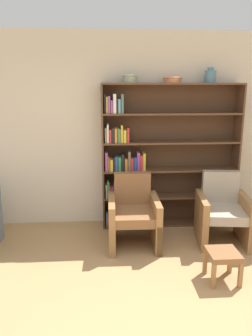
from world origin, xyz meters
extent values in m
cube|color=beige|center=(0.00, 2.61, 1.38)|extent=(12.00, 0.06, 2.75)
cube|color=brown|center=(-0.62, 2.42, 1.02)|extent=(0.02, 0.30, 2.05)
cube|color=brown|center=(1.31, 2.42, 1.02)|extent=(0.02, 0.30, 2.05)
cube|color=brown|center=(0.35, 2.42, 2.04)|extent=(1.91, 0.30, 0.03)
cube|color=brown|center=(0.35, 2.42, 0.01)|extent=(1.91, 0.30, 0.03)
cube|color=#492F1E|center=(0.35, 2.56, 1.02)|extent=(1.91, 0.01, 2.05)
cube|color=#669EB2|center=(-0.57, 2.35, 0.13)|extent=(0.02, 0.13, 0.21)
cube|color=red|center=(-0.54, 2.35, 0.11)|extent=(0.03, 0.13, 0.18)
cube|color=#388C47|center=(-0.51, 2.36, 0.12)|extent=(0.02, 0.13, 0.19)
cube|color=#7F6B4C|center=(-0.48, 2.38, 0.14)|extent=(0.03, 0.18, 0.24)
cube|color=#994C99|center=(-0.44, 2.35, 0.14)|extent=(0.02, 0.13, 0.23)
cube|color=#B2A899|center=(-0.40, 2.36, 0.16)|extent=(0.04, 0.15, 0.27)
cube|color=black|center=(-0.37, 2.36, 0.13)|extent=(0.02, 0.14, 0.22)
cube|color=#4C756B|center=(-0.35, 2.37, 0.12)|extent=(0.02, 0.16, 0.18)
cube|color=#669EB2|center=(-0.32, 2.37, 0.13)|extent=(0.03, 0.16, 0.21)
cube|color=#7F6B4C|center=(-0.28, 2.38, 0.16)|extent=(0.04, 0.18, 0.28)
cube|color=#669EB2|center=(-0.23, 2.36, 0.14)|extent=(0.04, 0.14, 0.22)
cube|color=#B2A899|center=(-0.18, 2.35, 0.11)|extent=(0.04, 0.13, 0.17)
cube|color=orange|center=(-0.15, 2.36, 0.15)|extent=(0.02, 0.14, 0.25)
cube|color=brown|center=(0.35, 2.42, 0.44)|extent=(1.91, 0.30, 0.03)
cube|color=#B2A899|center=(-0.58, 2.35, 0.55)|extent=(0.02, 0.13, 0.21)
cube|color=#388C47|center=(-0.55, 2.35, 0.58)|extent=(0.03, 0.13, 0.25)
cube|color=red|center=(-0.52, 2.38, 0.55)|extent=(0.02, 0.19, 0.19)
cube|color=#994C99|center=(-0.49, 2.35, 0.53)|extent=(0.03, 0.13, 0.17)
cube|color=orange|center=(-0.46, 2.38, 0.55)|extent=(0.03, 0.18, 0.20)
cube|color=red|center=(-0.43, 2.35, 0.54)|extent=(0.02, 0.12, 0.18)
cube|color=gold|center=(-0.40, 2.39, 0.56)|extent=(0.02, 0.20, 0.22)
cube|color=gold|center=(-0.37, 2.39, 0.54)|extent=(0.03, 0.20, 0.19)
cube|color=#B2A899|center=(-0.32, 2.37, 0.57)|extent=(0.04, 0.17, 0.25)
cube|color=black|center=(-0.28, 2.35, 0.58)|extent=(0.03, 0.13, 0.27)
cube|color=#669EB2|center=(-0.25, 2.38, 0.54)|extent=(0.02, 0.18, 0.18)
cube|color=black|center=(-0.22, 2.35, 0.55)|extent=(0.02, 0.13, 0.21)
cube|color=brown|center=(0.35, 2.42, 0.84)|extent=(1.91, 0.30, 0.02)
cube|color=#994C99|center=(-0.57, 2.37, 0.98)|extent=(0.03, 0.16, 0.26)
cube|color=orange|center=(-0.53, 2.36, 0.95)|extent=(0.02, 0.15, 0.19)
cube|color=gold|center=(-0.50, 2.37, 0.93)|extent=(0.04, 0.16, 0.17)
cube|color=black|center=(-0.46, 2.38, 0.95)|extent=(0.02, 0.17, 0.20)
cube|color=#334CB2|center=(-0.43, 2.36, 0.95)|extent=(0.03, 0.15, 0.20)
cube|color=#388C47|center=(-0.39, 2.36, 0.95)|extent=(0.04, 0.14, 0.20)
cube|color=black|center=(-0.34, 2.38, 0.97)|extent=(0.04, 0.18, 0.24)
cube|color=orange|center=(-0.29, 2.36, 0.94)|extent=(0.04, 0.14, 0.17)
cube|color=#7F6B4C|center=(-0.25, 2.36, 0.99)|extent=(0.03, 0.14, 0.27)
cube|color=red|center=(-0.21, 2.36, 0.94)|extent=(0.04, 0.14, 0.18)
cube|color=#334CB2|center=(-0.16, 2.37, 0.94)|extent=(0.03, 0.16, 0.19)
cube|color=#994C99|center=(-0.12, 2.36, 0.98)|extent=(0.03, 0.15, 0.26)
cube|color=red|center=(-0.08, 2.36, 0.96)|extent=(0.04, 0.14, 0.22)
cube|color=gold|center=(-0.04, 2.37, 0.97)|extent=(0.04, 0.17, 0.25)
cube|color=brown|center=(0.35, 2.42, 1.24)|extent=(1.91, 0.30, 0.02)
cube|color=#7F6B4C|center=(-0.57, 2.36, 1.35)|extent=(0.03, 0.15, 0.21)
cube|color=white|center=(-0.54, 2.38, 1.38)|extent=(0.02, 0.19, 0.25)
cube|color=red|center=(-0.51, 2.37, 1.34)|extent=(0.03, 0.16, 0.18)
cube|color=black|center=(-0.47, 2.35, 1.35)|extent=(0.04, 0.13, 0.20)
cube|color=orange|center=(-0.44, 2.37, 1.35)|extent=(0.03, 0.16, 0.20)
cube|color=#388C47|center=(-0.40, 2.38, 1.35)|extent=(0.02, 0.18, 0.20)
cube|color=#7F6B4C|center=(-0.38, 2.39, 1.34)|extent=(0.02, 0.20, 0.19)
cube|color=gold|center=(-0.35, 2.37, 1.37)|extent=(0.03, 0.17, 0.24)
cube|color=gold|center=(-0.31, 2.38, 1.34)|extent=(0.04, 0.17, 0.18)
cube|color=red|center=(-0.27, 2.37, 1.35)|extent=(0.03, 0.15, 0.21)
cube|color=brown|center=(0.35, 2.42, 1.64)|extent=(1.91, 0.30, 0.02)
cube|color=black|center=(-0.58, 2.38, 1.78)|extent=(0.02, 0.19, 0.25)
cube|color=gold|center=(-0.55, 2.38, 1.76)|extent=(0.02, 0.19, 0.22)
cube|color=#994C99|center=(-0.52, 2.37, 1.76)|extent=(0.03, 0.17, 0.23)
cube|color=#994C99|center=(-0.49, 2.37, 1.74)|extent=(0.03, 0.16, 0.17)
cube|color=white|center=(-0.45, 2.38, 1.78)|extent=(0.04, 0.18, 0.26)
cube|color=black|center=(-0.41, 2.37, 1.75)|extent=(0.02, 0.16, 0.20)
cube|color=#669EB2|center=(-0.38, 2.37, 1.74)|extent=(0.03, 0.15, 0.19)
cube|color=#4C756B|center=(-0.34, 2.36, 1.78)|extent=(0.03, 0.14, 0.25)
cylinder|color=gray|center=(-0.24, 2.42, 2.10)|extent=(0.18, 0.18, 0.10)
torus|color=gray|center=(-0.24, 2.42, 2.14)|extent=(0.21, 0.21, 0.02)
cylinder|color=#C67547|center=(0.34, 2.42, 2.08)|extent=(0.22, 0.22, 0.07)
torus|color=#C67547|center=(0.34, 2.42, 2.11)|extent=(0.25, 0.25, 0.02)
cylinder|color=slate|center=(0.86, 2.42, 2.13)|extent=(0.15, 0.15, 0.16)
cylinder|color=slate|center=(0.86, 2.42, 2.23)|extent=(0.08, 0.08, 0.04)
cube|color=olive|center=(0.04, 1.46, 0.19)|extent=(0.07, 0.07, 0.39)
cube|color=olive|center=(-0.53, 1.47, 0.19)|extent=(0.07, 0.07, 0.39)
cube|color=olive|center=(0.05, 2.07, 0.19)|extent=(0.07, 0.07, 0.39)
cube|color=olive|center=(-0.52, 2.08, 0.19)|extent=(0.07, 0.07, 0.39)
cube|color=brown|center=(-0.24, 1.77, 0.42)|extent=(0.49, 0.65, 0.12)
cube|color=brown|center=(-0.23, 2.05, 0.67)|extent=(0.48, 0.13, 0.45)
cube|color=olive|center=(0.04, 1.76, 0.31)|extent=(0.09, 0.68, 0.63)
cube|color=olive|center=(-0.52, 1.77, 0.31)|extent=(0.09, 0.68, 0.63)
cube|color=olive|center=(1.18, 1.43, 0.19)|extent=(0.08, 0.08, 0.39)
cube|color=olive|center=(0.61, 1.50, 0.19)|extent=(0.08, 0.08, 0.39)
cube|color=olive|center=(1.26, 2.03, 0.19)|extent=(0.08, 0.08, 0.39)
cube|color=olive|center=(0.69, 2.11, 0.19)|extent=(0.08, 0.08, 0.39)
cube|color=tan|center=(0.93, 1.77, 0.42)|extent=(0.56, 0.70, 0.12)
cube|color=tan|center=(0.97, 2.04, 0.67)|extent=(0.49, 0.18, 0.45)
cube|color=olive|center=(1.21, 1.73, 0.31)|extent=(0.17, 0.68, 0.63)
cube|color=olive|center=(0.66, 1.80, 0.31)|extent=(0.17, 0.68, 0.63)
cube|color=olive|center=(0.48, 1.04, 0.14)|extent=(0.04, 0.04, 0.27)
cube|color=olive|center=(0.76, 1.04, 0.14)|extent=(0.04, 0.04, 0.27)
cube|color=olive|center=(0.48, 0.76, 0.14)|extent=(0.04, 0.04, 0.27)
cube|color=olive|center=(0.76, 0.76, 0.14)|extent=(0.04, 0.04, 0.27)
cube|color=brown|center=(0.62, 0.90, 0.30)|extent=(0.32, 0.32, 0.06)
camera|label=1|loc=(-0.61, -2.11, 2.00)|focal=35.00mm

